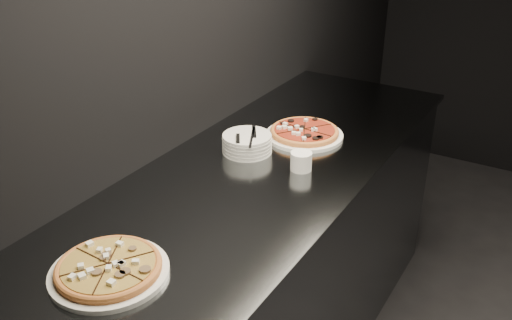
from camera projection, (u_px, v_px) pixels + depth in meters
The scene contains 7 objects.
wall_left at pixel (149, 29), 1.92m from camera, with size 0.02×5.00×2.80m, color black.
counter at pixel (245, 287), 2.17m from camera, with size 0.74×2.44×0.92m.
pizza_mushroom at pixel (109, 269), 1.49m from camera, with size 0.32×0.32×0.04m.
pizza_tomato at pixel (304, 133), 2.28m from camera, with size 0.31×0.31×0.04m.
plate_stack at pixel (247, 143), 2.16m from camera, with size 0.19×0.19×0.07m.
cutlery at pixel (247, 136), 2.12m from camera, with size 0.09×0.19×0.01m.
ramekin at pixel (301, 161), 2.02m from camera, with size 0.08×0.08×0.07m.
Camera 1 is at (-1.21, -1.45, 1.87)m, focal length 40.00 mm.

